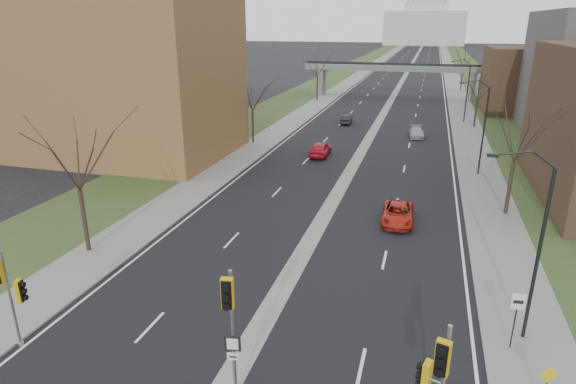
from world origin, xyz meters
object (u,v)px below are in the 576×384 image
at_px(car_left_near, 320,149).
at_px(car_right_mid, 416,132).
at_px(speed_limit_sign, 516,311).
at_px(warning_sign, 547,381).
at_px(car_right_near, 398,214).
at_px(signal_pole_median, 230,315).
at_px(signal_pole_right, 435,377).
at_px(car_left_far, 346,119).
at_px(signal_pole_left, 9,287).

height_order(car_left_near, car_right_mid, car_left_near).
bearing_deg(car_left_near, speed_limit_sign, 115.89).
bearing_deg(warning_sign, car_right_near, 87.53).
xyz_separation_m(speed_limit_sign, car_right_near, (-5.82, 13.25, -1.32)).
bearing_deg(warning_sign, car_right_mid, 74.13).
height_order(warning_sign, car_right_mid, warning_sign).
distance_m(warning_sign, car_left_near, 36.56).
bearing_deg(signal_pole_median, speed_limit_sign, 20.44).
distance_m(signal_pole_median, car_right_mid, 48.15).
distance_m(signal_pole_right, car_right_mid, 48.81).
distance_m(car_left_far, car_right_near, 35.76).
relative_size(signal_pole_left, speed_limit_sign, 1.74).
distance_m(signal_pole_left, car_right_mid, 50.02).
bearing_deg(signal_pole_median, car_left_near, 87.62).
bearing_deg(warning_sign, signal_pole_median, 169.87).
bearing_deg(speed_limit_sign, car_left_far, 99.38).
bearing_deg(signal_pole_left, warning_sign, -8.59).
xyz_separation_m(speed_limit_sign, car_left_far, (-15.40, 47.70, -1.34)).
distance_m(speed_limit_sign, car_right_mid, 42.04).
bearing_deg(car_left_far, signal_pole_median, 92.48).
bearing_deg(car_left_near, warning_sign, 114.36).
distance_m(signal_pole_right, car_left_far, 56.09).
distance_m(warning_sign, car_right_mid, 45.50).
bearing_deg(signal_pole_right, warning_sign, 58.11).
distance_m(speed_limit_sign, car_left_far, 50.14).
bearing_deg(car_left_far, signal_pole_left, 81.70).
relative_size(signal_pole_right, car_right_mid, 1.24).
height_order(signal_pole_left, signal_pole_right, signal_pole_right).
xyz_separation_m(signal_pole_right, car_right_mid, (-2.07, 48.69, -2.83)).
bearing_deg(car_right_mid, speed_limit_sign, -87.95).
height_order(signal_pole_median, car_left_far, signal_pole_median).
bearing_deg(car_right_near, speed_limit_sign, -68.52).
distance_m(signal_pole_right, car_right_near, 20.61).
xyz_separation_m(signal_pole_median, car_left_far, (-4.83, 53.83, -3.12)).
height_order(signal_pole_right, warning_sign, signal_pole_right).
relative_size(speed_limit_sign, car_right_near, 0.57).
distance_m(car_left_near, car_right_near, 18.77).
distance_m(warning_sign, car_right_near, 17.90).
height_order(signal_pole_median, car_right_mid, signal_pole_median).
height_order(signal_pole_left, car_left_far, signal_pole_left).
relative_size(warning_sign, car_right_near, 0.39).
distance_m(car_left_far, car_right_mid, 11.57).
relative_size(signal_pole_left, car_right_mid, 1.11).
distance_m(speed_limit_sign, warning_sign, 3.55).
xyz_separation_m(speed_limit_sign, car_right_mid, (-5.54, 41.65, -1.36)).
xyz_separation_m(signal_pole_left, signal_pole_median, (10.14, -0.19, 0.68)).
bearing_deg(car_right_mid, signal_pole_right, -93.09).
bearing_deg(car_right_near, signal_pole_right, -85.62).
xyz_separation_m(car_left_near, car_left_far, (-0.26, 18.16, -0.15)).
height_order(warning_sign, car_right_near, warning_sign).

